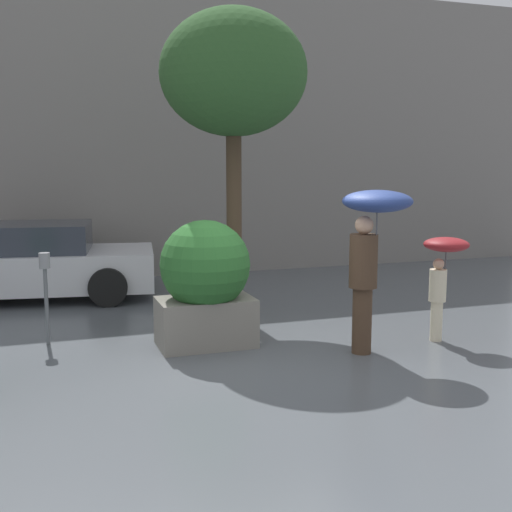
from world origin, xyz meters
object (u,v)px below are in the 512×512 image
object	(u,v)px
person_child	(443,263)
parking_meter	(45,279)
planter_box	(205,280)
parked_car_near	(37,263)
street_tree	(233,75)
person_adult	(371,234)

from	to	relation	value
person_child	parking_meter	world-z (taller)	person_child
planter_box	parking_meter	size ratio (longest dim) A/B	1.35
parked_car_near	street_tree	size ratio (longest dim) A/B	0.92
person_child	street_tree	xyz separation A→B (m)	(-2.20, 2.13, 2.56)
person_child	parking_meter	size ratio (longest dim) A/B	1.15
street_tree	parking_meter	world-z (taller)	street_tree
parked_car_near	person_child	bearing A→B (deg)	-123.87
parked_car_near	street_tree	world-z (taller)	street_tree
street_tree	parking_meter	xyz separation A→B (m)	(-2.73, -0.64, -2.72)
parking_meter	planter_box	bearing A→B (deg)	-20.43
person_adult	person_child	world-z (taller)	person_adult
planter_box	parked_car_near	world-z (taller)	planter_box
person_adult	parking_meter	size ratio (longest dim) A/B	1.68
planter_box	street_tree	xyz separation A→B (m)	(0.80, 1.36, 2.74)
person_adult	parked_car_near	size ratio (longest dim) A/B	0.48
person_adult	street_tree	xyz separation A→B (m)	(-1.01, 2.36, 2.11)
planter_box	person_child	xyz separation A→B (m)	(3.00, -0.77, 0.18)
person_adult	person_child	xyz separation A→B (m)	(1.20, 0.23, -0.45)
person_adult	parked_car_near	xyz separation A→B (m)	(-3.83, 4.82, -0.87)
person_adult	street_tree	world-z (taller)	street_tree
person_child	parked_car_near	distance (m)	6.82
person_child	parking_meter	distance (m)	5.15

